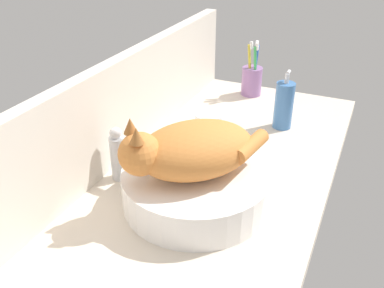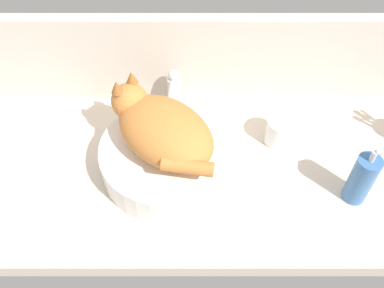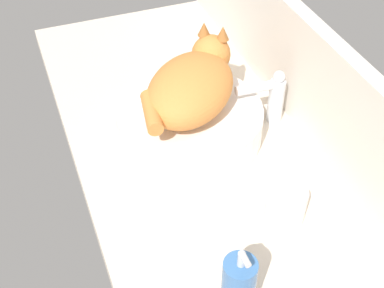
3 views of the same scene
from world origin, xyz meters
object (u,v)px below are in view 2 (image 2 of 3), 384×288
at_px(sink_basin, 168,158).
at_px(cat, 162,128).
at_px(water_glass, 281,132).
at_px(soap_dispenser, 362,179).
at_px(faucet, 174,92).

height_order(sink_basin, cat, cat).
relative_size(cat, water_glass, 3.89).
distance_m(soap_dispenser, water_glass, 0.23).
height_order(faucet, soap_dispenser, soap_dispenser).
bearing_deg(cat, faucet, 83.36).
bearing_deg(cat, water_glass, 14.95).
bearing_deg(cat, soap_dispenser, -11.61).
bearing_deg(water_glass, faucet, 158.92).
height_order(sink_basin, faucet, faucet).
distance_m(cat, faucet, 0.20).
xyz_separation_m(sink_basin, faucet, (0.01, 0.19, 0.03)).
relative_size(soap_dispenser, water_glass, 2.22).
distance_m(faucet, water_glass, 0.30).
bearing_deg(sink_basin, water_glass, 17.11).
relative_size(cat, soap_dispenser, 1.75).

